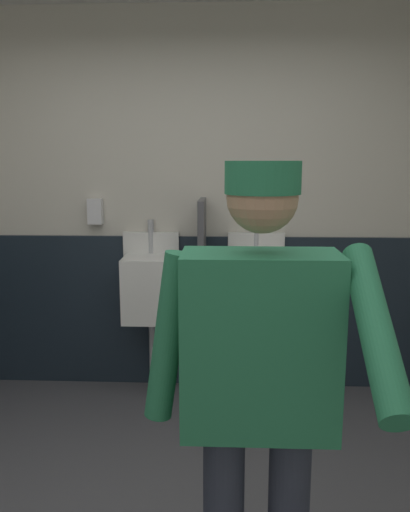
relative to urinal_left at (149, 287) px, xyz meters
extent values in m
cube|color=beige|center=(0.25, 0.22, 0.57)|extent=(4.33, 0.12, 2.69)
cube|color=#19232D|center=(0.25, 0.14, -0.22)|extent=(3.73, 0.03, 1.12)
cube|color=white|center=(0.00, 0.13, 0.05)|extent=(0.40, 0.05, 0.65)
cube|color=white|center=(0.00, -0.04, 0.00)|extent=(0.34, 0.30, 0.45)
cylinder|color=#B7BABF|center=(0.00, 0.12, 0.34)|extent=(0.04, 0.04, 0.24)
cylinder|color=#B7BABF|center=(0.00, 0.09, -0.50)|extent=(0.05, 0.05, 0.55)
cube|color=white|center=(0.75, 0.13, 0.05)|extent=(0.40, 0.05, 0.65)
cube|color=white|center=(0.75, -0.04, 0.00)|extent=(0.34, 0.30, 0.45)
cylinder|color=#B7BABF|center=(0.75, 0.12, 0.34)|extent=(0.04, 0.04, 0.24)
cylinder|color=#B7BABF|center=(0.75, 0.09, -0.50)|extent=(0.05, 0.05, 0.55)
cube|color=#4C4C51|center=(0.38, -0.07, 0.17)|extent=(0.04, 0.40, 0.90)
cube|color=#26724C|center=(0.65, -1.91, 0.30)|extent=(0.49, 0.24, 0.59)
cylinder|color=#26724C|center=(0.36, -1.91, 0.32)|extent=(0.17, 0.09, 0.56)
cylinder|color=#26724C|center=(0.94, -2.13, 0.44)|extent=(0.09, 0.50, 0.39)
sphere|color=tan|center=(0.65, -1.91, 0.77)|extent=(0.22, 0.22, 0.22)
cylinder|color=#26724C|center=(0.65, -1.91, 0.83)|extent=(0.23, 0.23, 0.10)
cube|color=silver|center=(-0.39, 0.12, 0.52)|extent=(0.10, 0.07, 0.18)
camera|label=1|loc=(0.54, -3.45, 0.88)|focal=35.71mm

